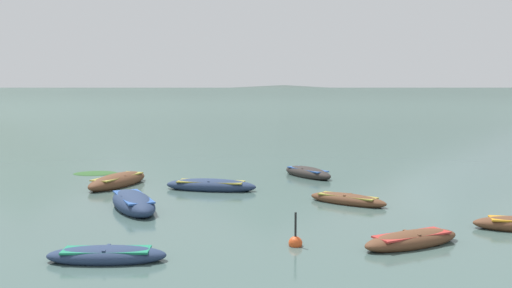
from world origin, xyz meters
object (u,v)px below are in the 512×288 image
Objects in this scene: rowboat_0 at (348,200)px; rowboat_9 at (107,255)px; rowboat_1 at (133,203)px; rowboat_7 at (308,173)px; rowboat_8 at (118,181)px; mooring_buoy at (295,242)px; rowboat_2 at (412,240)px; rowboat_4 at (211,186)px.

rowboat_0 is 0.99× the size of rowboat_9.
rowboat_1 is 1.23× the size of rowboat_7.
rowboat_1 is at bearing -172.99° from rowboat_0.
mooring_buoy is at bearing -53.82° from rowboat_8.
rowboat_2 is 14.16m from rowboat_8.
rowboat_0 is 10.26m from rowboat_8.
rowboat_0 is at bearing -28.62° from rowboat_4.
rowboat_4 is at bearing -14.03° from rowboat_8.
rowboat_0 is 0.74× the size of rowboat_1.
mooring_buoy is (2.93, -8.67, -0.09)m from rowboat_4.
mooring_buoy reaches higher than rowboat_9.
rowboat_1 reaches higher than rowboat_9.
rowboat_1 reaches higher than rowboat_0.
rowboat_2 is 12.38m from rowboat_7.
mooring_buoy is (-3.21, 0.01, -0.07)m from rowboat_2.
rowboat_9 is at bearing -100.82° from rowboat_4.
mooring_buoy reaches higher than rowboat_4.
rowboat_7 is 8.97m from rowboat_8.
rowboat_4 is (-5.31, 2.90, 0.04)m from rowboat_0.
rowboat_4 is 4.29m from rowboat_8.
rowboat_4 is at bearing 125.30° from rowboat_2.
rowboat_8 is (-10.31, 9.71, 0.05)m from rowboat_2.
rowboat_2 is at bearing -81.84° from rowboat_0.
rowboat_2 is 0.80× the size of rowboat_8.
rowboat_9 is at bearing -170.30° from rowboat_2.
rowboat_9 is (-6.36, -13.64, -0.03)m from rowboat_7.
rowboat_7 is at bearing 38.95° from rowboat_4.
rowboat_4 is at bearing 79.18° from rowboat_9.
rowboat_8 reaches higher than rowboat_7.
rowboat_4 is 9.15m from mooring_buoy.
rowboat_1 reaches higher than rowboat_7.
mooring_buoy is at bearing -41.52° from rowboat_1.
rowboat_7 is at bearing 97.93° from rowboat_2.
rowboat_1 is 1.01× the size of rowboat_4.
rowboat_2 is 3.08× the size of mooring_buoy.
rowboat_9 is (0.57, -6.19, -0.08)m from rowboat_1.
mooring_buoy is at bearing -112.42° from rowboat_0.
rowboat_8 is (-1.67, 4.90, -0.02)m from rowboat_1.
rowboat_0 is at bearing 67.58° from mooring_buoy.
rowboat_2 is (8.64, -4.82, -0.07)m from rowboat_1.
rowboat_1 is at bearing 150.86° from rowboat_2.
rowboat_9 is (-8.06, -1.38, -0.01)m from rowboat_2.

